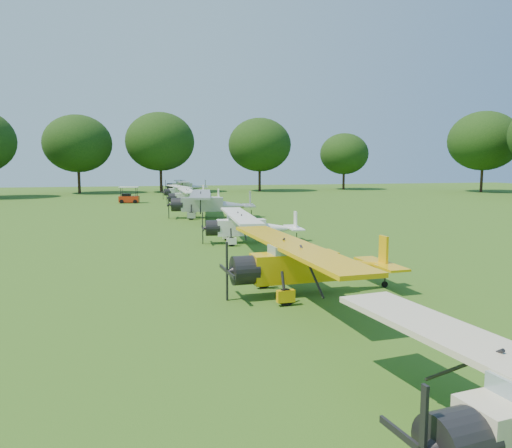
{
  "coord_description": "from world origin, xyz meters",
  "views": [
    {
      "loc": [
        -5.94,
        -25.94,
        4.71
      ],
      "look_at": [
        0.34,
        0.41,
        1.4
      ],
      "focal_mm": 35.0,
      "sensor_mm": 36.0,
      "label": 1
    }
  ],
  "objects_px": {
    "golf_cart": "(129,198)",
    "aircraft_5": "(192,196)",
    "aircraft_6": "(183,191)",
    "aircraft_7": "(185,185)",
    "aircraft_3": "(249,225)",
    "aircraft_4": "(209,202)",
    "aircraft_2": "(307,261)"
  },
  "relations": [
    {
      "from": "golf_cart",
      "to": "aircraft_5",
      "type": "bearing_deg",
      "value": -31.17
    },
    {
      "from": "aircraft_6",
      "to": "golf_cart",
      "type": "height_order",
      "value": "golf_cart"
    },
    {
      "from": "aircraft_5",
      "to": "golf_cart",
      "type": "bearing_deg",
      "value": 139.94
    },
    {
      "from": "aircraft_6",
      "to": "aircraft_7",
      "type": "relative_size",
      "value": 0.88
    },
    {
      "from": "aircraft_3",
      "to": "aircraft_4",
      "type": "distance_m",
      "value": 14.04
    },
    {
      "from": "aircraft_2",
      "to": "aircraft_4",
      "type": "xyz_separation_m",
      "value": [
        0.08,
        25.92,
        0.18
      ]
    },
    {
      "from": "aircraft_3",
      "to": "golf_cart",
      "type": "bearing_deg",
      "value": 106.51
    },
    {
      "from": "aircraft_3",
      "to": "aircraft_2",
      "type": "bearing_deg",
      "value": -88.69
    },
    {
      "from": "aircraft_7",
      "to": "aircraft_5",
      "type": "bearing_deg",
      "value": -93.94
    },
    {
      "from": "aircraft_5",
      "to": "aircraft_6",
      "type": "distance_m",
      "value": 11.6
    },
    {
      "from": "aircraft_4",
      "to": "aircraft_3",
      "type": "bearing_deg",
      "value": -80.5
    },
    {
      "from": "golf_cart",
      "to": "aircraft_6",
      "type": "bearing_deg",
      "value": 48.56
    },
    {
      "from": "aircraft_2",
      "to": "aircraft_7",
      "type": "xyz_separation_m",
      "value": [
        1.52,
        62.56,
        0.04
      ]
    },
    {
      "from": "aircraft_3",
      "to": "aircraft_5",
      "type": "bearing_deg",
      "value": 94.62
    },
    {
      "from": "aircraft_3",
      "to": "aircraft_4",
      "type": "relative_size",
      "value": 0.79
    },
    {
      "from": "aircraft_6",
      "to": "aircraft_4",
      "type": "bearing_deg",
      "value": -98.74
    },
    {
      "from": "aircraft_3",
      "to": "aircraft_5",
      "type": "xyz_separation_m",
      "value": [
        -0.44,
        26.63,
        0.02
      ]
    },
    {
      "from": "aircraft_3",
      "to": "golf_cart",
      "type": "distance_m",
      "value": 33.23
    },
    {
      "from": "aircraft_2",
      "to": "aircraft_5",
      "type": "distance_m",
      "value": 38.52
    },
    {
      "from": "aircraft_4",
      "to": "aircraft_6",
      "type": "relative_size",
      "value": 1.28
    },
    {
      "from": "aircraft_4",
      "to": "aircraft_7",
      "type": "height_order",
      "value": "aircraft_4"
    },
    {
      "from": "aircraft_2",
      "to": "aircraft_6",
      "type": "relative_size",
      "value": 1.1
    },
    {
      "from": "aircraft_6",
      "to": "aircraft_2",
      "type": "bearing_deg",
      "value": -98.88
    },
    {
      "from": "aircraft_3",
      "to": "aircraft_4",
      "type": "bearing_deg",
      "value": 95.32
    },
    {
      "from": "aircraft_2",
      "to": "aircraft_7",
      "type": "bearing_deg",
      "value": 85.02
    },
    {
      "from": "aircraft_4",
      "to": "aircraft_6",
      "type": "distance_m",
      "value": 24.2
    },
    {
      "from": "aircraft_2",
      "to": "aircraft_3",
      "type": "height_order",
      "value": "aircraft_2"
    },
    {
      "from": "aircraft_5",
      "to": "aircraft_6",
      "type": "bearing_deg",
      "value": 89.6
    },
    {
      "from": "aircraft_2",
      "to": "aircraft_7",
      "type": "height_order",
      "value": "aircraft_7"
    },
    {
      "from": "aircraft_3",
      "to": "aircraft_5",
      "type": "height_order",
      "value": "aircraft_5"
    },
    {
      "from": "aircraft_6",
      "to": "golf_cart",
      "type": "bearing_deg",
      "value": -148.78
    },
    {
      "from": "aircraft_5",
      "to": "aircraft_6",
      "type": "relative_size",
      "value": 1.03
    }
  ]
}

